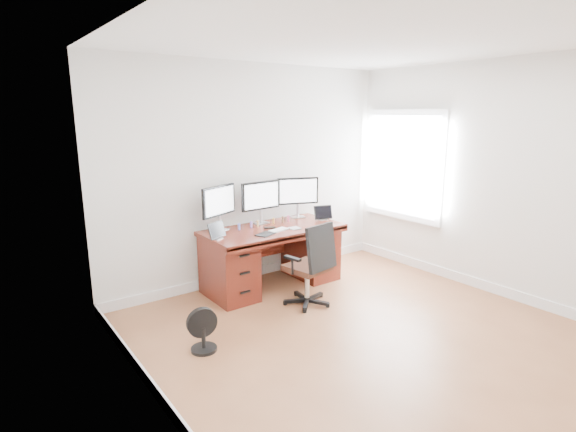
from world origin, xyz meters
TOP-DOWN VIEW (x-y plane):
  - ground at (0.00, 0.00)m, footprint 4.50×4.50m
  - back_wall at (0.00, 2.25)m, footprint 4.00×0.10m
  - right_wall at (2.00, 0.11)m, footprint 0.10×4.50m
  - desk at (0.00, 1.83)m, footprint 1.70×0.80m
  - office_chair at (0.02, 1.11)m, footprint 0.58×0.58m
  - floor_fan at (-1.39, 0.89)m, footprint 0.28×0.24m
  - monitor_left at (-0.58, 2.07)m, footprint 0.52×0.25m
  - monitor_center at (0.00, 2.07)m, footprint 0.55×0.15m
  - monitor_right at (0.58, 2.07)m, footprint 0.53×0.23m
  - tablet_left at (-0.78, 1.75)m, footprint 0.25×0.15m
  - tablet_right at (0.75, 1.75)m, footprint 0.25×0.14m
  - keyboard at (-0.03, 1.65)m, footprint 0.27×0.17m
  - trackpad at (0.18, 1.61)m, footprint 0.14×0.14m
  - drawing_tablet at (-0.25, 1.59)m, footprint 0.27×0.22m
  - phone at (-0.05, 1.81)m, footprint 0.14×0.10m
  - figurine_blue at (-0.39, 1.95)m, footprint 0.03×0.03m
  - figurine_purple at (-0.22, 1.95)m, footprint 0.03×0.03m
  - figurine_yellow at (-0.13, 1.95)m, footprint 0.03×0.03m
  - figurine_orange at (0.11, 1.95)m, footprint 0.03×0.03m
  - figurine_brown at (0.25, 1.95)m, footprint 0.03×0.03m
  - figurine_pink at (0.33, 1.95)m, footprint 0.03×0.03m

SIDE VIEW (x-z plane):
  - ground at x=0.00m, z-range 0.00..0.00m
  - floor_fan at x=-1.39m, z-range -0.01..0.40m
  - office_chair at x=0.02m, z-range -0.16..0.78m
  - desk at x=0.00m, z-range 0.03..0.78m
  - trackpad at x=0.18m, z-range 0.75..0.76m
  - drawing_tablet at x=-0.25m, z-range 0.75..0.76m
  - phone at x=-0.05m, z-range 0.75..0.76m
  - keyboard at x=-0.03m, z-range 0.75..0.76m
  - figurine_blue at x=-0.39m, z-range 0.75..0.84m
  - figurine_purple at x=-0.22m, z-range 0.75..0.84m
  - figurine_yellow at x=-0.13m, z-range 0.75..0.84m
  - figurine_orange at x=0.11m, z-range 0.75..0.84m
  - figurine_brown at x=0.25m, z-range 0.75..0.84m
  - figurine_pink at x=0.33m, z-range 0.75..0.84m
  - tablet_left at x=-0.78m, z-range 0.74..0.93m
  - tablet_right at x=0.75m, z-range 0.74..0.93m
  - monitor_left at x=-0.58m, z-range 0.82..1.35m
  - monitor_center at x=0.00m, z-range 0.82..1.35m
  - monitor_right at x=0.58m, z-range 0.82..1.35m
  - back_wall at x=0.00m, z-range 0.00..2.70m
  - right_wall at x=2.00m, z-range 0.00..2.70m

